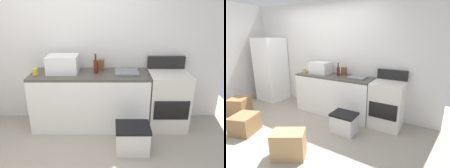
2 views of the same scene
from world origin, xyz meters
TOP-DOWN VIEW (x-y plane):
  - wall_back at (0.00, 1.55)m, footprint 5.00×0.10m
  - kitchen_counter at (0.30, 1.20)m, footprint 1.80×0.60m
  - stove_oven at (1.52, 1.21)m, footprint 0.60×0.61m
  - microwave at (-0.11, 1.24)m, footprint 0.46×0.34m
  - sink_basin at (0.87, 1.21)m, footprint 0.36×0.32m
  - wine_bottle at (0.40, 1.21)m, footprint 0.07×0.07m
  - coffee_mug at (-0.50, 1.11)m, footprint 0.08×0.08m
  - knife_block at (0.47, 1.34)m, footprint 0.10×0.10m
  - storage_bin at (0.92, 0.54)m, footprint 0.46×0.36m

SIDE VIEW (x-z plane):
  - storage_bin at x=0.92m, z-range 0.00..0.38m
  - kitchen_counter at x=0.30m, z-range 0.00..0.90m
  - stove_oven at x=1.52m, z-range -0.08..1.02m
  - sink_basin at x=0.87m, z-range 0.90..0.93m
  - coffee_mug at x=-0.50m, z-range 0.90..1.00m
  - knife_block at x=0.47m, z-range 0.90..1.08m
  - wine_bottle at x=0.40m, z-range 0.86..1.16m
  - microwave at x=-0.11m, z-range 0.90..1.17m
  - wall_back at x=0.00m, z-range 0.00..2.60m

